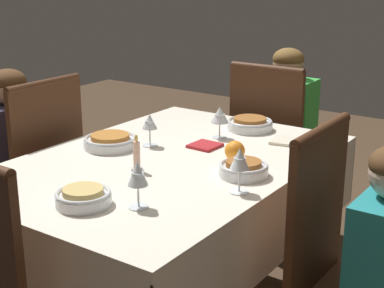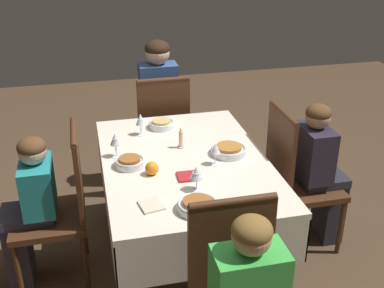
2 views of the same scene
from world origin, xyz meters
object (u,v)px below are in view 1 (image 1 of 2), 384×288
object	(u,v)px
orange_fruit	(235,151)
bowl_south	(244,168)
bowl_east	(250,124)
napkin_spare_side	(286,141)
person_child_dark	(7,164)
candle_centerpiece	(137,158)
chair_south	(348,272)
wine_glass_south	(240,161)
chair_east	(274,150)
chair_north	(33,177)
wine_glass_west	(138,175)
bowl_west	(83,197)
wine_glass_north	(150,123)
wine_glass_east	(220,116)
person_child_green	(289,134)
napkin_red_folded	(205,146)
dining_table	(168,183)
bowl_north	(110,141)

from	to	relation	value
orange_fruit	bowl_south	bearing A→B (deg)	-138.69
bowl_east	napkin_spare_side	size ratio (longest dim) A/B	1.41
person_child_dark	candle_centerpiece	world-z (taller)	person_child_dark
napkin_spare_side	candle_centerpiece	bearing A→B (deg)	155.50
chair_south	wine_glass_south	distance (m)	0.50
chair_east	chair_north	bearing A→B (deg)	54.20
bowl_east	bowl_south	xyz separation A→B (m)	(-0.54, -0.28, 0.00)
wine_glass_west	chair_north	bearing A→B (deg)	67.92
bowl_west	napkin_spare_side	bearing A→B (deg)	-12.85
wine_glass_north	wine_glass_east	world-z (taller)	wine_glass_east
orange_fruit	bowl_east	bearing A→B (deg)	21.89
candle_centerpiece	person_child_green	bearing A→B (deg)	0.72
bowl_west	wine_glass_south	world-z (taller)	wine_glass_south
napkin_red_folded	chair_east	bearing A→B (deg)	4.55
dining_table	chair_north	world-z (taller)	chair_north
wine_glass_south	wine_glass_west	bearing A→B (deg)	146.34
person_child_dark	wine_glass_west	distance (m)	1.24
chair_east	wine_glass_west	xyz separation A→B (m)	(-1.40, -0.24, 0.33)
person_child_dark	wine_glass_east	distance (m)	1.06
person_child_green	candle_centerpiece	size ratio (longest dim) A/B	7.75
chair_south	wine_glass_west	xyz separation A→B (m)	(-0.38, 0.55, 0.33)
chair_north	person_child_green	size ratio (longest dim) A/B	0.95
candle_centerpiece	napkin_spare_side	bearing A→B (deg)	-24.50
chair_east	wine_glass_south	size ratio (longest dim) A/B	6.55
wine_glass_north	bowl_east	world-z (taller)	wine_glass_north
dining_table	bowl_east	size ratio (longest dim) A/B	6.94
person_child_green	napkin_red_folded	bearing A→B (deg)	93.70
chair_south	wine_glass_north	size ratio (longest dim) A/B	7.37
bowl_west	chair_north	bearing A→B (deg)	59.68
napkin_red_folded	person_child_green	bearing A→B (deg)	3.70
chair_south	wine_glass_west	distance (m)	0.74
bowl_west	napkin_spare_side	xyz separation A→B (m)	(0.97, -0.22, -0.02)
candle_centerpiece	napkin_red_folded	world-z (taller)	candle_centerpiece
wine_glass_west	bowl_west	bearing A→B (deg)	118.32
wine_glass_north	orange_fruit	bearing A→B (deg)	-84.55
bowl_north	candle_centerpiece	xyz separation A→B (m)	(-0.15, -0.27, 0.02)
chair_north	chair_south	bearing A→B (deg)	89.63
bowl_south	chair_south	bearing A→B (deg)	-96.75
wine_glass_west	bowl_north	size ratio (longest dim) A/B	0.70
person_child_green	napkin_spare_side	xyz separation A→B (m)	(-0.69, -0.30, 0.18)
chair_east	orange_fruit	xyz separation A→B (m)	(-0.84, -0.25, 0.26)
wine_glass_east	wine_glass_south	size ratio (longest dim) A/B	0.91
bowl_east	wine_glass_north	bearing A→B (deg)	154.22
bowl_east	bowl_west	bearing A→B (deg)	179.97
chair_south	bowl_west	distance (m)	0.88
wine_glass_east	orange_fruit	bearing A→B (deg)	-136.82
wine_glass_north	wine_glass_south	xyz separation A→B (m)	(-0.23, -0.56, 0.01)
bowl_south	wine_glass_south	xyz separation A→B (m)	(-0.14, -0.07, 0.08)
chair_south	bowl_south	world-z (taller)	chair_south
wine_glass_west	bowl_south	bearing A→B (deg)	-16.13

